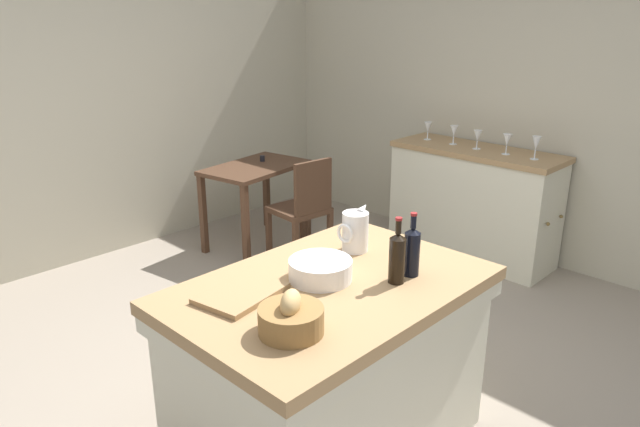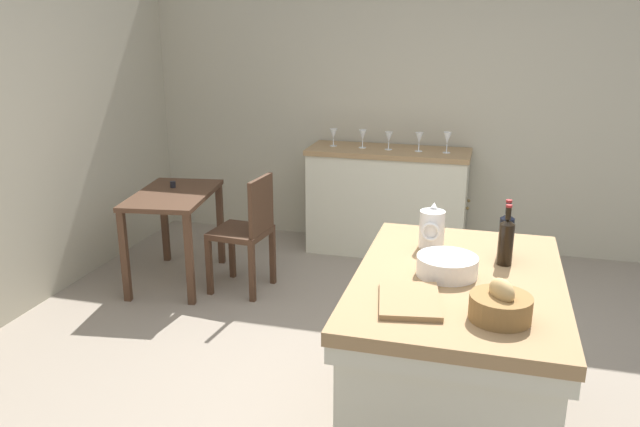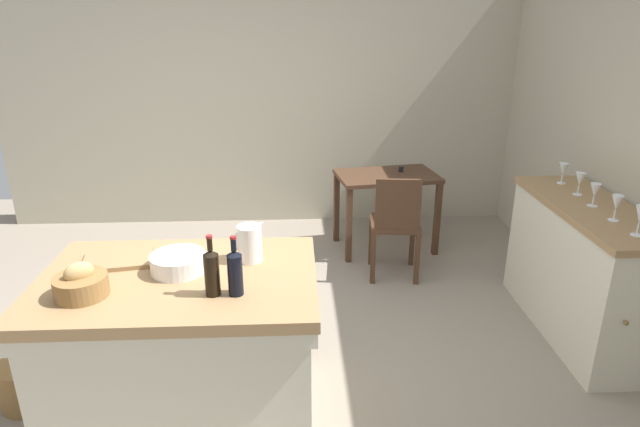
# 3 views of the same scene
# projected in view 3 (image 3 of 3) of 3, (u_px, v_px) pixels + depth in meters

# --- Properties ---
(ground_plane) EXTENTS (6.76, 6.76, 0.00)m
(ground_plane) POSITION_uv_depth(u_px,v_px,m) (251.00, 361.00, 3.50)
(ground_plane) COLOR gray
(wall_back) EXTENTS (5.32, 0.12, 2.60)m
(wall_back) POSITION_uv_depth(u_px,v_px,m) (264.00, 98.00, 5.48)
(wall_back) COLOR #B2AA93
(wall_back) RESTS_ON ground
(island_table) EXTENTS (1.40, 0.94, 0.87)m
(island_table) POSITION_uv_depth(u_px,v_px,m) (185.00, 344.00, 2.87)
(island_table) COLOR #99754C
(island_table) RESTS_ON ground
(side_cabinet) EXTENTS (0.52, 1.41, 0.93)m
(side_cabinet) POSITION_uv_depth(u_px,v_px,m) (583.00, 270.00, 3.69)
(side_cabinet) COLOR #99754C
(side_cabinet) RESTS_ON ground
(writing_desk) EXTENTS (0.97, 0.69, 0.78)m
(writing_desk) POSITION_uv_depth(u_px,v_px,m) (387.00, 186.00, 4.99)
(writing_desk) COLOR #472D1E
(writing_desk) RESTS_ON ground
(wooden_chair) EXTENTS (0.44, 0.44, 0.91)m
(wooden_chair) POSITION_uv_depth(u_px,v_px,m) (395.00, 223.00, 4.45)
(wooden_chair) COLOR #472D1E
(wooden_chair) RESTS_ON ground
(pitcher) EXTENTS (0.17, 0.13, 0.24)m
(pitcher) POSITION_uv_depth(u_px,v_px,m) (249.00, 243.00, 2.86)
(pitcher) COLOR white
(pitcher) RESTS_ON island_table
(wash_bowl) EXTENTS (0.28, 0.28, 0.09)m
(wash_bowl) POSITION_uv_depth(u_px,v_px,m) (178.00, 263.00, 2.76)
(wash_bowl) COLOR white
(wash_bowl) RESTS_ON island_table
(bread_basket) EXTENTS (0.25, 0.25, 0.17)m
(bread_basket) POSITION_uv_depth(u_px,v_px,m) (81.00, 284.00, 2.52)
(bread_basket) COLOR olive
(bread_basket) RESTS_ON island_table
(cutting_board) EXTENTS (0.39, 0.31, 0.02)m
(cutting_board) POSITION_uv_depth(u_px,v_px,m) (118.00, 260.00, 2.88)
(cutting_board) COLOR #99754C
(cutting_board) RESTS_ON island_table
(wine_bottle_dark) EXTENTS (0.07, 0.07, 0.30)m
(wine_bottle_dark) POSITION_uv_depth(u_px,v_px,m) (235.00, 271.00, 2.51)
(wine_bottle_dark) COLOR black
(wine_bottle_dark) RESTS_ON island_table
(wine_bottle_amber) EXTENTS (0.07, 0.07, 0.30)m
(wine_bottle_amber) POSITION_uv_depth(u_px,v_px,m) (212.00, 271.00, 2.50)
(wine_bottle_amber) COLOR black
(wine_bottle_amber) RESTS_ON island_table
(wine_glass_left) EXTENTS (0.07, 0.07, 0.16)m
(wine_glass_left) POSITION_uv_depth(u_px,v_px,m) (617.00, 203.00, 3.25)
(wine_glass_left) COLOR white
(wine_glass_left) RESTS_ON side_cabinet
(wine_glass_middle) EXTENTS (0.07, 0.07, 0.15)m
(wine_glass_middle) POSITION_uv_depth(u_px,v_px,m) (595.00, 191.00, 3.49)
(wine_glass_middle) COLOR white
(wine_glass_middle) RESTS_ON side_cabinet
(wine_glass_right) EXTENTS (0.07, 0.07, 0.16)m
(wine_glass_right) POSITION_uv_depth(u_px,v_px,m) (580.00, 180.00, 3.71)
(wine_glass_right) COLOR white
(wine_glass_right) RESTS_ON side_cabinet
(wine_glass_far_right) EXTENTS (0.07, 0.07, 0.15)m
(wine_glass_far_right) POSITION_uv_depth(u_px,v_px,m) (563.00, 170.00, 3.96)
(wine_glass_far_right) COLOR white
(wine_glass_far_right) RESTS_ON side_cabinet
(wicker_hamper) EXTENTS (0.30, 0.30, 0.26)m
(wicker_hamper) POSITION_uv_depth(u_px,v_px,m) (27.00, 383.00, 3.09)
(wicker_hamper) COLOR olive
(wicker_hamper) RESTS_ON ground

